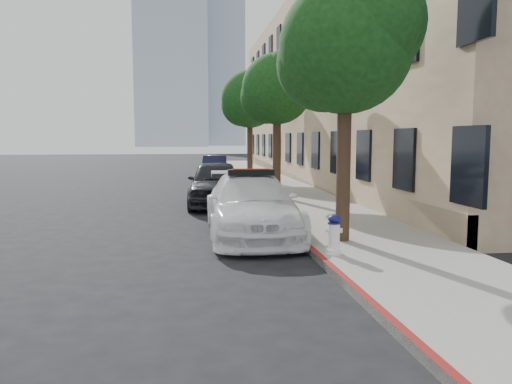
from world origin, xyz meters
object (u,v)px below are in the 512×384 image
object	(u,v)px
parked_car_far	(215,167)
traffic_cone	(289,206)
fire_hydrant	(334,235)
police_car	(251,205)
parked_car_mid	(216,183)

from	to	relation	value
parked_car_far	traffic_cone	xyz separation A→B (m)	(1.17, -15.78, -0.18)
parked_car_far	fire_hydrant	bearing A→B (deg)	-80.96
police_car	traffic_cone	bearing A→B (deg)	54.01
parked_car_mid	fire_hydrant	distance (m)	8.40
parked_car_far	traffic_cone	bearing A→B (deg)	-79.97
parked_car_far	traffic_cone	world-z (taller)	parked_car_far
fire_hydrant	parked_car_far	bearing A→B (deg)	117.81
fire_hydrant	traffic_cone	xyz separation A→B (m)	(0.02, 4.41, -0.05)
parked_car_mid	parked_car_far	xyz separation A→B (m)	(0.63, 11.98, -0.14)
fire_hydrant	traffic_cone	distance (m)	4.41
police_car	fire_hydrant	size ratio (longest dim) A/B	6.71
parked_car_mid	fire_hydrant	xyz separation A→B (m)	(1.78, -8.21, -0.27)
parked_car_mid	fire_hydrant	size ratio (longest dim) A/B	6.08
parked_car_far	fire_hydrant	world-z (taller)	parked_car_far
traffic_cone	fire_hydrant	bearing A→B (deg)	-90.27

